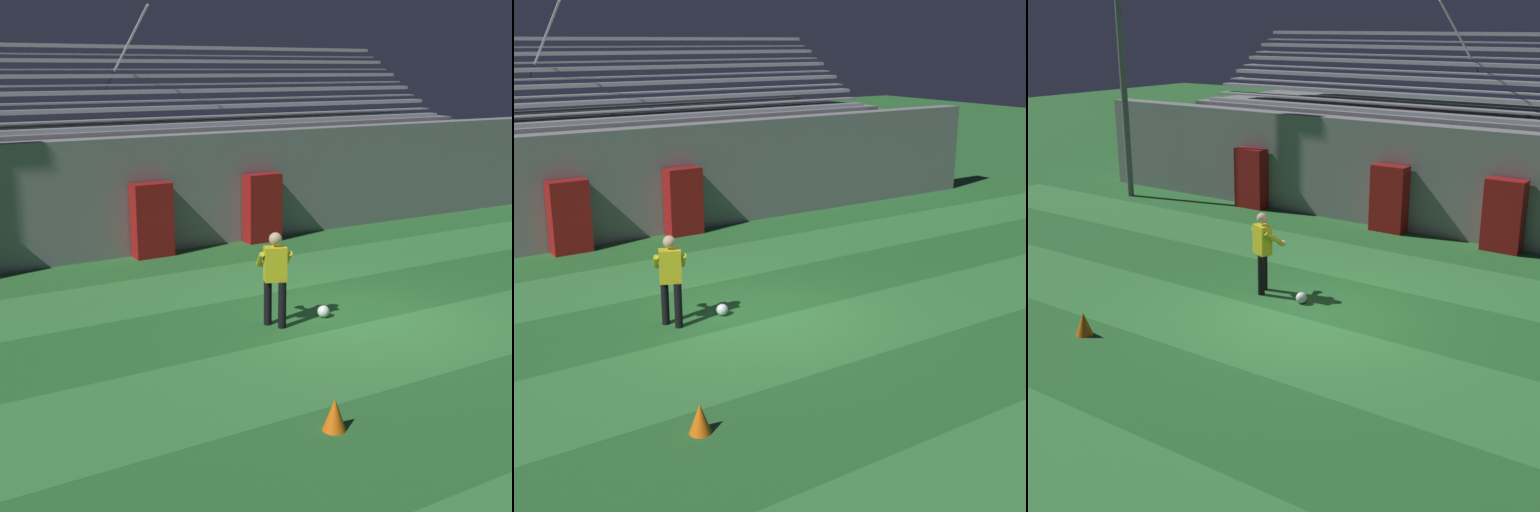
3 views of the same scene
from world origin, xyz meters
TOP-DOWN VIEW (x-y plane):
  - ground_plane at (0.00, 0.00)m, footprint 80.00×80.00m
  - turf_stripe_mid at (0.00, -1.40)m, footprint 28.00×2.30m
  - turf_stripe_far at (0.00, 3.20)m, footprint 28.00×2.30m
  - back_wall at (0.00, 6.50)m, footprint 24.00×0.60m
  - padding_pillar_gate_left at (-1.52, 5.95)m, footprint 0.94×0.44m
  - padding_pillar_gate_right at (1.52, 5.95)m, footprint 0.94×0.44m
  - bleacher_stand at (-0.00, 9.19)m, footprint 18.00×4.75m
  - goalkeeper at (-1.55, 0.45)m, footprint 0.71×0.69m
  - soccer_ball at (-0.56, 0.36)m, footprint 0.22×0.22m
  - traffic_cone at (-2.88, -3.07)m, footprint 0.30×0.30m

SIDE VIEW (x-z plane):
  - ground_plane at x=0.00m, z-range 0.00..0.00m
  - turf_stripe_mid at x=0.00m, z-range 0.00..0.01m
  - turf_stripe_far at x=0.00m, z-range 0.00..0.01m
  - soccer_ball at x=-0.56m, z-range 0.00..0.22m
  - traffic_cone at x=-2.88m, z-range 0.00..0.42m
  - padding_pillar_gate_left at x=-1.52m, z-range 0.00..1.76m
  - padding_pillar_gate_right at x=1.52m, z-range 0.00..1.76m
  - goalkeeper at x=-1.55m, z-range 0.12..1.79m
  - back_wall at x=0.00m, z-range 0.00..2.80m
  - bleacher_stand at x=0.00m, z-range -1.40..4.42m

